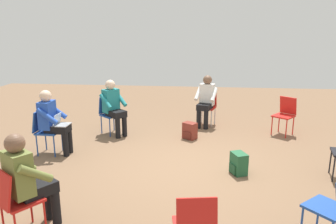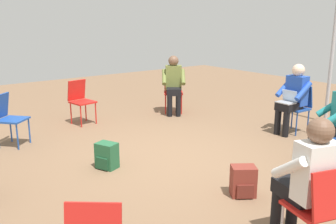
# 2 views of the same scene
# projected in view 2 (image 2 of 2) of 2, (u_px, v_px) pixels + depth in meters

# --- Properties ---
(ground_plane) EXTENTS (16.04, 16.04, 0.00)m
(ground_plane) POSITION_uv_depth(u_px,v_px,m) (167.00, 158.00, 5.54)
(ground_plane) COLOR brown
(chair_southeast) EXTENTS (0.58, 0.59, 0.85)m
(chair_southeast) POSITION_uv_depth(u_px,v_px,m) (8.00, 116.00, 5.98)
(chair_southeast) COLOR #1E4799
(chair_southeast) RESTS_ON ground
(chair_north) EXTENTS (0.50, 0.53, 0.85)m
(chair_north) POSITION_uv_depth(u_px,v_px,m) (319.00, 206.00, 3.13)
(chair_north) COLOR red
(chair_north) RESTS_ON ground
(chair_west) EXTENTS (0.44, 0.41, 0.85)m
(chair_west) POSITION_uv_depth(u_px,v_px,m) (298.00, 105.00, 6.74)
(chair_west) COLOR #1E4799
(chair_west) RESTS_ON ground
(chair_southwest) EXTENTS (0.57, 0.58, 0.85)m
(chair_southwest) POSITION_uv_depth(u_px,v_px,m) (173.00, 89.00, 8.19)
(chair_southwest) COLOR red
(chair_southwest) RESTS_ON ground
(chair_south) EXTENTS (0.46, 0.50, 0.85)m
(chair_south) POSITION_uv_depth(u_px,v_px,m) (80.00, 99.00, 7.26)
(chair_south) COLOR red
(chair_south) RESTS_ON ground
(person_with_laptop) EXTENTS (0.53, 0.50, 1.24)m
(person_with_laptop) POSITION_uv_depth(u_px,v_px,m) (293.00, 95.00, 6.59)
(person_with_laptop) COLOR black
(person_with_laptop) RESTS_ON ground
(person_in_teal) EXTENTS (0.63, 0.63, 1.24)m
(person_in_teal) POSITION_uv_depth(u_px,v_px,m) (336.00, 117.00, 5.13)
(person_in_teal) COLOR black
(person_in_teal) RESTS_ON ground
(person_in_white) EXTENTS (0.58, 0.59, 1.24)m
(person_in_white) POSITION_uv_depth(u_px,v_px,m) (308.00, 176.00, 3.23)
(person_in_white) COLOR black
(person_in_white) RESTS_ON ground
(person_in_olive) EXTENTS (0.63, 0.63, 1.24)m
(person_in_olive) POSITION_uv_depth(u_px,v_px,m) (174.00, 82.00, 7.98)
(person_in_olive) COLOR black
(person_in_olive) RESTS_ON ground
(backpack_near_laptop_user) EXTENTS (0.31, 0.34, 0.36)m
(backpack_near_laptop_user) POSITION_uv_depth(u_px,v_px,m) (107.00, 157.00, 5.15)
(backpack_near_laptop_user) COLOR #235B38
(backpack_near_laptop_user) RESTS_ON ground
(backpack_by_empty_chair) EXTENTS (0.34, 0.32, 0.36)m
(backpack_by_empty_chair) POSITION_uv_depth(u_px,v_px,m) (243.00, 183.00, 4.35)
(backpack_by_empty_chair) COLOR maroon
(backpack_by_empty_chair) RESTS_ON ground
(tent_pole_near) EXTENTS (0.07, 0.07, 2.34)m
(tent_pole_near) POSITION_uv_depth(u_px,v_px,m) (331.00, 63.00, 7.19)
(tent_pole_near) COLOR #B2B2B7
(tent_pole_near) RESTS_ON ground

